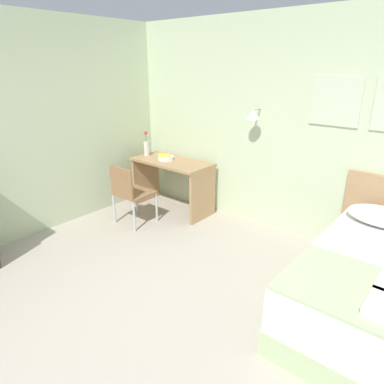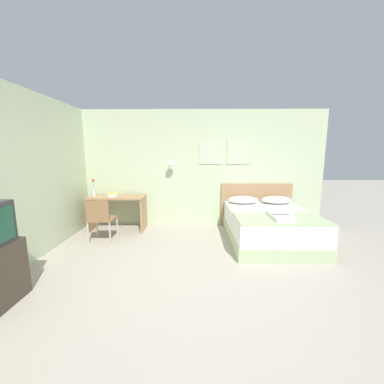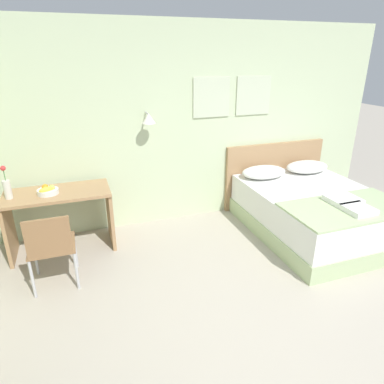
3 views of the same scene
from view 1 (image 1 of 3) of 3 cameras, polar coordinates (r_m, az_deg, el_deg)
ground_plane at (r=2.86m, az=-10.16°, el=-26.39°), size 24.00×24.00×0.00m
wall_back at (r=4.26m, az=17.92°, el=9.60°), size 5.88×0.31×2.65m
pillow_left at (r=3.85m, az=29.18°, el=-3.57°), size 0.66×0.43×0.16m
desk at (r=5.04m, az=-3.30°, el=2.72°), size 1.18×0.58×0.76m
desk_chair at (r=4.62m, az=-10.50°, el=0.28°), size 0.45×0.45×0.83m
fruit_bowl at (r=5.00m, az=-4.39°, el=5.79°), size 0.23×0.23×0.11m
flower_vase at (r=5.26m, az=-7.60°, el=7.46°), size 0.08×0.08×0.38m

